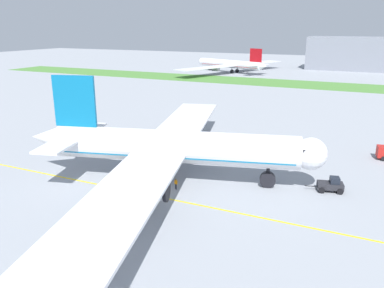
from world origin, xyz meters
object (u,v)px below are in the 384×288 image
(airliner_foreground, at_px, (170,147))
(parked_airliner_far_left, at_px, (231,64))
(ground_crew_wingwalker_port, at_px, (176,183))
(pushback_tug, at_px, (331,185))

(airliner_foreground, relative_size, parked_airliner_far_left, 1.00)
(airliner_foreground, xyz_separation_m, ground_crew_wingwalker_port, (2.36, -2.83, -4.49))
(pushback_tug, xyz_separation_m, ground_crew_wingwalker_port, (-21.16, -9.04, 0.03))
(ground_crew_wingwalker_port, bearing_deg, pushback_tug, 23.14)
(airliner_foreground, bearing_deg, pushback_tug, 14.81)
(pushback_tug, bearing_deg, airliner_foreground, -165.19)
(ground_crew_wingwalker_port, bearing_deg, airliner_foreground, 129.90)
(airliner_foreground, distance_m, parked_airliner_far_left, 151.90)
(pushback_tug, relative_size, parked_airliner_far_left, 0.08)
(airliner_foreground, height_order, parked_airliner_far_left, airliner_foreground)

